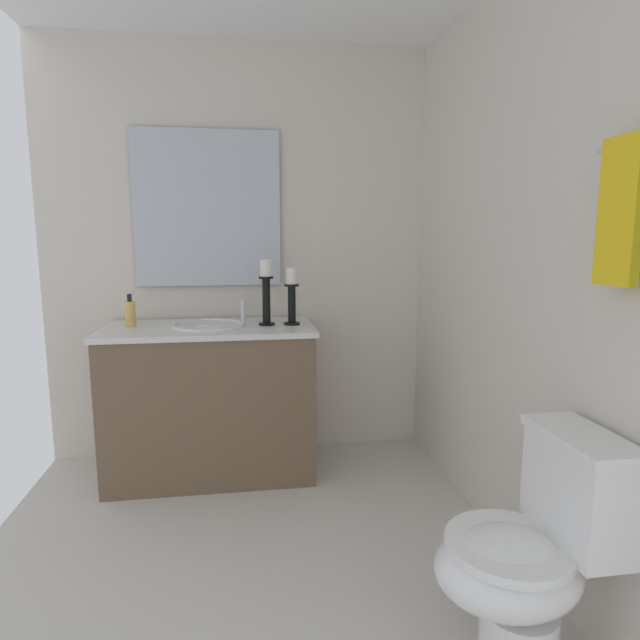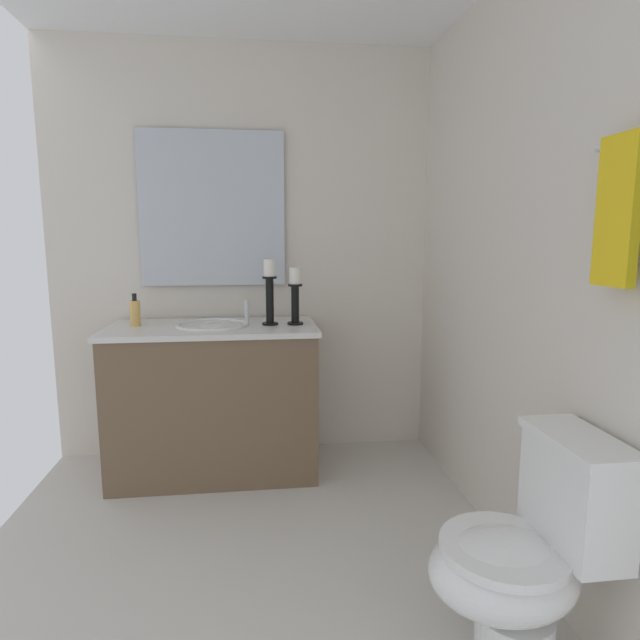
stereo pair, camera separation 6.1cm
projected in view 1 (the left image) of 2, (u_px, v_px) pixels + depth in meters
The scene contains 11 objects.
floor at pixel (248, 563), 2.19m from camera, with size 2.42×2.28×0.02m, color beige.
wall_back at pixel (520, 264), 2.17m from camera, with size 2.42×0.04×2.45m, color silver.
wall_left at pixel (240, 256), 3.18m from camera, with size 0.04×2.28×2.45m, color silver.
vanity_cabinet at pixel (211, 400), 2.96m from camera, with size 0.58×1.16×0.85m.
sink_basin at pixel (209, 333), 2.90m from camera, with size 0.40×0.40×0.24m.
mirror at pixel (208, 209), 3.06m from camera, with size 0.02×0.84×0.90m, color silver.
candle_holder_tall at pixel (292, 294), 2.92m from camera, with size 0.09×0.09×0.32m.
candle_holder_short at pixel (266, 290), 2.90m from camera, with size 0.09×0.09×0.36m.
soap_bottle at pixel (130, 313), 2.86m from camera, with size 0.06×0.06×0.18m.
toilet at pixel (528, 554), 1.63m from camera, with size 0.39×0.54×0.75m.
towel_near_vanity at pixel (620, 212), 1.49m from camera, with size 0.15×0.03×0.42m, color yellow.
Camera 1 is at (2.03, -0.01, 1.34)m, focal length 29.49 mm.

